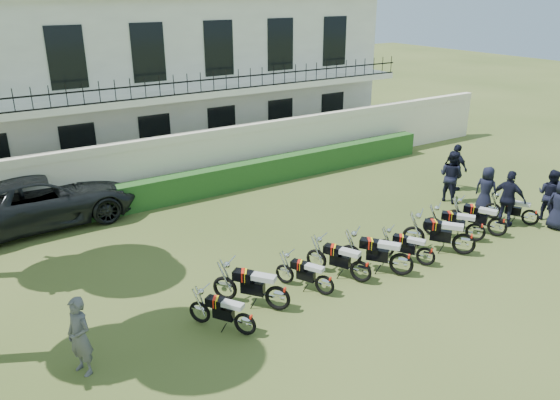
{
  "coord_description": "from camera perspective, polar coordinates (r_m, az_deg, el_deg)",
  "views": [
    {
      "loc": [
        -8.86,
        -10.73,
        7.37
      ],
      "look_at": [
        -0.34,
        2.51,
        1.26
      ],
      "focal_mm": 35.0,
      "sensor_mm": 36.0,
      "label": 1
    }
  ],
  "objects": [
    {
      "name": "ground",
      "position": [
        15.75,
        6.03,
        -6.83
      ],
      "size": [
        100.0,
        100.0,
        0.0
      ],
      "primitive_type": "plane",
      "color": "#3D4E1F",
      "rests_on": "ground"
    },
    {
      "name": "perimeter_wall",
      "position": [
        21.63,
        -7.17,
        4.38
      ],
      "size": [
        30.0,
        0.35,
        2.3
      ],
      "color": "#EDE0C8",
      "rests_on": "ground"
    },
    {
      "name": "hedge",
      "position": [
        21.58,
        -3.77,
        2.6
      ],
      "size": [
        18.0,
        0.6,
        1.0
      ],
      "primitive_type": "cube",
      "color": "#224B1A",
      "rests_on": "ground"
    },
    {
      "name": "building",
      "position": [
        26.48,
        -13.24,
        12.72
      ],
      "size": [
        20.4,
        9.6,
        7.4
      ],
      "color": "white",
      "rests_on": "ground"
    },
    {
      "name": "motorcycle_0",
      "position": [
        12.58,
        -3.68,
        -12.28
      ],
      "size": [
        1.03,
        1.51,
        0.95
      ],
      "rotation": [
        0.0,
        0.0,
        0.58
      ],
      "color": "black",
      "rests_on": "ground"
    },
    {
      "name": "motorcycle_1",
      "position": [
        13.38,
        -0.24,
        -9.61
      ],
      "size": [
        1.34,
        1.69,
        1.12
      ],
      "rotation": [
        0.0,
        0.0,
        0.66
      ],
      "color": "black",
      "rests_on": "ground"
    },
    {
      "name": "motorcycle_2",
      "position": [
        14.09,
        4.71,
        -8.37
      ],
      "size": [
        0.88,
        1.57,
        0.94
      ],
      "rotation": [
        0.0,
        0.0,
        0.47
      ],
      "color": "black",
      "rests_on": "ground"
    },
    {
      "name": "motorcycle_3",
      "position": [
        14.75,
        8.47,
        -6.87
      ],
      "size": [
        0.98,
        1.79,
        1.06
      ],
      "rotation": [
        0.0,
        0.0,
        0.46
      ],
      "color": "black",
      "rests_on": "ground"
    },
    {
      "name": "motorcycle_4",
      "position": [
        15.25,
        12.62,
        -6.01
      ],
      "size": [
        1.33,
        1.75,
        1.15
      ],
      "rotation": [
        0.0,
        0.0,
        0.64
      ],
      "color": "black",
      "rests_on": "ground"
    },
    {
      "name": "motorcycle_5",
      "position": [
        15.99,
        15.03,
        -5.28
      ],
      "size": [
        0.92,
        1.56,
        0.95
      ],
      "rotation": [
        0.0,
        0.0,
        0.51
      ],
      "color": "black",
      "rests_on": "ground"
    },
    {
      "name": "motorcycle_6",
      "position": [
        16.9,
        18.72,
        -3.85
      ],
      "size": [
        1.37,
        1.77,
        1.16
      ],
      "rotation": [
        0.0,
        0.0,
        0.65
      ],
      "color": "black",
      "rests_on": "ground"
    },
    {
      "name": "motorcycle_7",
      "position": [
        17.92,
        19.8,
        -2.75
      ],
      "size": [
        1.19,
        1.6,
        1.04
      ],
      "rotation": [
        0.0,
        0.0,
        0.62
      ],
      "color": "black",
      "rests_on": "ground"
    },
    {
      "name": "motorcycle_8",
      "position": [
        18.53,
        21.82,
        -2.2
      ],
      "size": [
        0.95,
        1.81,
        1.06
      ],
      "rotation": [
        0.0,
        0.0,
        0.43
      ],
      "color": "black",
      "rests_on": "ground"
    },
    {
      "name": "motorcycle_9",
      "position": [
        19.83,
        24.74,
        -1.3
      ],
      "size": [
        0.88,
        1.59,
        0.95
      ],
      "rotation": [
        0.0,
        0.0,
        0.46
      ],
      "color": "black",
      "rests_on": "ground"
    },
    {
      "name": "suv",
      "position": [
        19.71,
        -23.77,
        0.03
      ],
      "size": [
        6.26,
        3.07,
        1.71
      ],
      "primitive_type": "imported",
      "rotation": [
        0.0,
        0.0,
        1.61
      ],
      "color": "black",
      "rests_on": "ground"
    },
    {
      "name": "inspector",
      "position": [
        11.98,
        -20.2,
        -13.23
      ],
      "size": [
        0.63,
        0.74,
        1.72
      ],
      "primitive_type": "imported",
      "rotation": [
        0.0,
        0.0,
        -1.16
      ],
      "color": "slate",
      "rests_on": "ground"
    },
    {
      "name": "officer_0",
      "position": [
        19.86,
        27.2,
        -0.46
      ],
      "size": [
        0.7,
        0.92,
        1.67
      ],
      "primitive_type": "imported",
      "rotation": [
        0.0,
        0.0,
        1.8
      ],
      "color": "black",
      "rests_on": "ground"
    },
    {
      "name": "officer_1",
      "position": [
        20.49,
        26.39,
        0.48
      ],
      "size": [
        0.69,
        0.88,
        1.78
      ],
      "primitive_type": "imported",
      "rotation": [
        0.0,
        0.0,
        1.59
      ],
      "color": "black",
      "rests_on": "ground"
    },
    {
      "name": "officer_2",
      "position": [
        19.36,
        22.77,
        0.12
      ],
      "size": [
        0.74,
        1.2,
        1.9
      ],
      "primitive_type": "imported",
      "rotation": [
        0.0,
        0.0,
        1.84
      ],
      "color": "black",
      "rests_on": "ground"
    },
    {
      "name": "officer_3",
      "position": [
        20.43,
        20.74,
        1.06
      ],
      "size": [
        0.68,
        0.89,
        1.63
      ],
      "primitive_type": "imported",
      "rotation": [
        0.0,
        0.0,
        1.8
      ],
      "color": "black",
      "rests_on": "ground"
    },
    {
      "name": "officer_4",
      "position": [
        20.96,
        17.45,
        2.39
      ],
      "size": [
        0.82,
        1.0,
        1.92
      ],
      "primitive_type": "imported",
      "rotation": [
        0.0,
        0.0,
        1.67
      ],
      "color": "black",
      "rests_on": "ground"
    },
    {
      "name": "officer_5",
      "position": [
        22.2,
        17.89,
        3.26
      ],
      "size": [
        0.5,
        1.1,
        1.84
      ],
      "primitive_type": "imported",
      "rotation": [
        0.0,
        0.0,
        1.52
      ],
      "color": "black",
      "rests_on": "ground"
    }
  ]
}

